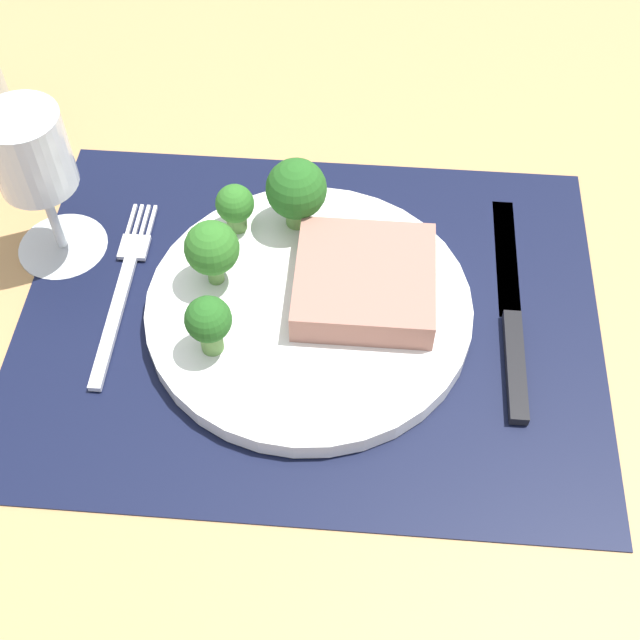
% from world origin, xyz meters
% --- Properties ---
extents(ground_plane, '(1.40, 1.10, 0.03)m').
position_xyz_m(ground_plane, '(0.00, 0.00, -0.01)').
color(ground_plane, tan).
extents(placemat, '(0.46, 0.36, 0.00)m').
position_xyz_m(placemat, '(0.00, 0.00, 0.00)').
color(placemat, black).
rests_on(placemat, ground_plane).
extents(plate, '(0.26, 0.26, 0.02)m').
position_xyz_m(plate, '(0.00, 0.00, 0.01)').
color(plate, white).
rests_on(plate, placemat).
extents(steak, '(0.11, 0.11, 0.03)m').
position_xyz_m(steak, '(0.04, 0.01, 0.03)').
color(steak, '#9E6B5B').
rests_on(steak, plate).
extents(broccoli_near_fork, '(0.05, 0.05, 0.06)m').
position_xyz_m(broccoli_near_fork, '(-0.02, 0.09, 0.06)').
color(broccoli_near_fork, '#6B994C').
rests_on(broccoli_near_fork, plate).
extents(broccoli_back_left, '(0.03, 0.03, 0.04)m').
position_xyz_m(broccoli_back_left, '(-0.07, 0.08, 0.04)').
color(broccoli_back_left, '#5B8942').
rests_on(broccoli_back_left, plate).
extents(broccoli_near_steak, '(0.04, 0.04, 0.06)m').
position_xyz_m(broccoli_near_steak, '(-0.08, 0.02, 0.06)').
color(broccoli_near_steak, '#5B8942').
rests_on(broccoli_near_steak, plate).
extents(broccoli_center, '(0.03, 0.03, 0.05)m').
position_xyz_m(broccoli_center, '(-0.07, -0.05, 0.05)').
color(broccoli_center, '#5B8942').
rests_on(broccoli_center, plate).
extents(fork, '(0.02, 0.19, 0.01)m').
position_xyz_m(fork, '(-0.15, 0.01, 0.01)').
color(fork, silver).
rests_on(fork, placemat).
extents(knife, '(0.02, 0.23, 0.01)m').
position_xyz_m(knife, '(0.16, 0.01, 0.01)').
color(knife, black).
rests_on(knife, placemat).
extents(wine_glass, '(0.08, 0.08, 0.14)m').
position_xyz_m(wine_glass, '(-0.22, 0.06, 0.10)').
color(wine_glass, silver).
rests_on(wine_glass, ground_plane).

